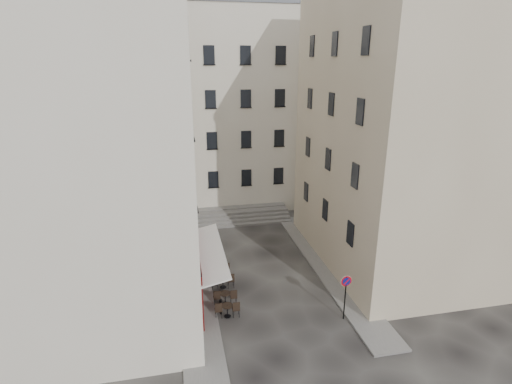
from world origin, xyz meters
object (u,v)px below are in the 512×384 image
object	(u,v)px
bistro_table_a	(227,309)
bistro_table_b	(225,297)
no_parking_sign	(346,289)
pedestrian	(213,261)

from	to	relation	value
bistro_table_a	bistro_table_b	size ratio (longest dim) A/B	1.01
no_parking_sign	bistro_table_b	distance (m)	6.92
bistro_table_b	bistro_table_a	bearing A→B (deg)	-92.30
pedestrian	bistro_table_b	bearing A→B (deg)	71.59
bistro_table_a	bistro_table_b	xyz separation A→B (m)	(0.05, 1.23, -0.00)
bistro_table_a	bistro_table_b	distance (m)	1.23
bistro_table_a	pedestrian	distance (m)	4.92
no_parking_sign	pedestrian	xyz separation A→B (m)	(-6.50, 6.39, -0.97)
bistro_table_b	pedestrian	size ratio (longest dim) A/B	0.73
no_parking_sign	pedestrian	world-z (taller)	no_parking_sign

